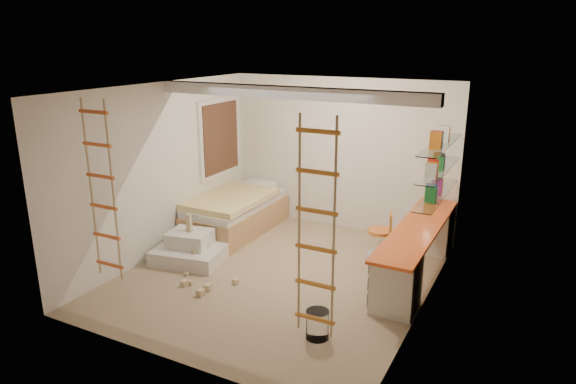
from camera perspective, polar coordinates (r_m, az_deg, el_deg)
The scene contains 15 objects.
floor at distance 7.32m, azimuth -1.09°, elevation -9.26°, with size 4.50×4.50×0.00m, color #967C61.
ceiling_beam at distance 6.88m, azimuth -0.00°, elevation 11.00°, with size 4.00×0.18×0.16m, color white.
window_frame at distance 9.05m, azimuth -7.66°, elevation 6.01°, with size 0.06×1.15×1.35m, color white.
window_blind at distance 9.03m, azimuth -7.45°, elevation 6.00°, with size 0.02×1.00×1.20m, color #4C2D1E.
rope_ladder_left at distance 6.27m, azimuth -19.97°, elevation 0.04°, with size 0.41×0.04×2.13m, color #E55427, non-canonical shape.
rope_ladder_right at distance 4.72m, azimuth 3.16°, elevation -4.25°, with size 0.41×0.04×2.13m, color orange, non-canonical shape.
waste_bin at distance 5.88m, azimuth 3.29°, elevation -14.48°, with size 0.26×0.26×0.33m, color white.
desk at distance 7.35m, azimuth 14.13°, elevation -6.23°, with size 0.56×2.80×0.75m.
shelves at distance 7.23m, azimuth 16.42°, elevation 2.38°, with size 0.25×1.80×0.71m.
bed at distance 8.87m, azimuth -5.77°, elevation -2.29°, with size 1.02×2.00×0.69m.
task_lamp at distance 8.02m, azimuth 15.80°, elevation 1.11°, with size 0.14×0.36×0.57m.
swivel_chair at distance 7.92m, azimuth 10.28°, elevation -5.36°, with size 0.53×0.53×0.72m.
play_platform at distance 7.85m, azimuth -10.86°, elevation -6.33°, with size 1.11×0.94×0.44m.
toy_blocks at distance 7.41m, azimuth -10.29°, elevation -7.17°, with size 1.32×1.00×0.71m.
books at distance 7.20m, azimuth 16.50°, elevation 3.36°, with size 0.14×0.64×0.92m.
Camera 1 is at (3.14, -5.78, 3.20)m, focal length 32.00 mm.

